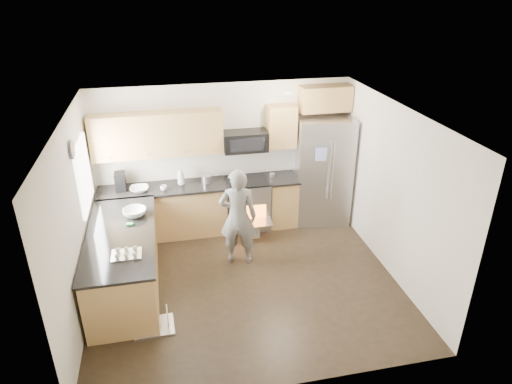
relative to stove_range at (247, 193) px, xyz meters
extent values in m
plane|color=black|center=(-0.35, -1.69, -0.68)|extent=(4.50, 4.50, 0.00)
cube|color=beige|center=(-0.35, 0.31, 0.62)|extent=(4.50, 0.04, 2.60)
cube|color=beige|center=(-0.35, -3.69, 0.62)|extent=(4.50, 0.04, 2.60)
cube|color=beige|center=(-2.60, -1.69, 0.62)|extent=(0.04, 4.00, 2.60)
cube|color=beige|center=(1.90, -1.69, 0.62)|extent=(0.04, 4.00, 2.60)
cube|color=white|center=(-0.35, -1.69, 1.92)|extent=(4.50, 4.00, 0.04)
cube|color=white|center=(-2.58, -0.69, 0.87)|extent=(0.04, 1.00, 1.00)
cylinder|color=#FFEBCC|center=(0.55, -0.59, 1.91)|extent=(0.14, 0.14, 0.02)
cylinder|color=#474754|center=(-2.57, -1.24, 1.47)|extent=(0.03, 0.26, 0.26)
cube|color=tan|center=(-1.48, 0.01, -0.24)|extent=(2.15, 0.60, 0.87)
cube|color=black|center=(-1.48, 0.00, 0.23)|extent=(2.19, 0.64, 0.04)
cube|color=tan|center=(0.65, 0.01, -0.24)|extent=(0.50, 0.60, 0.87)
cube|color=black|center=(0.65, 0.00, 0.23)|extent=(0.54, 0.64, 0.04)
cube|color=tan|center=(-1.47, 0.14, 1.15)|extent=(2.16, 0.33, 0.74)
cube|color=tan|center=(0.65, 0.14, 1.15)|extent=(0.50, 0.33, 0.74)
cube|color=tan|center=(1.43, 0.14, 1.60)|extent=(0.90, 0.33, 0.44)
imported|color=silver|center=(-1.85, -0.07, 0.29)|extent=(0.31, 0.31, 0.08)
imported|color=silver|center=(-1.15, 0.06, 0.40)|extent=(0.12, 0.12, 0.31)
imported|color=silver|center=(-1.45, -0.13, 0.29)|extent=(0.11, 0.11, 0.09)
cylinder|color=#B7B7BC|center=(-0.69, 0.07, 0.32)|extent=(0.20, 0.20, 0.14)
cube|color=black|center=(-2.15, 0.03, 0.41)|extent=(0.17, 0.21, 0.32)
cylinder|color=#B7B7BC|center=(0.47, 0.01, 0.29)|extent=(0.10, 0.10, 0.08)
cube|color=tan|center=(-2.10, -1.44, -0.24)|extent=(0.90, 2.30, 0.87)
cube|color=black|center=(-2.10, -1.44, 0.23)|extent=(0.96, 2.36, 0.04)
imported|color=white|center=(-1.91, -0.94, 0.30)|extent=(0.35, 0.35, 0.11)
cube|color=green|center=(-1.97, -1.22, 0.26)|extent=(0.09, 0.07, 0.03)
cube|color=#B7B7BC|center=(-1.99, -2.03, 0.29)|extent=(0.38, 0.29, 0.08)
cube|color=#B7B7BC|center=(0.00, -0.01, -0.23)|extent=(0.76, 0.62, 0.90)
cube|color=black|center=(0.00, -0.01, 0.24)|extent=(0.76, 0.60, 0.03)
cube|color=orange|center=(0.00, -0.33, -0.28)|extent=(0.56, 0.02, 0.34)
cube|color=#B7B7BC|center=(0.00, -0.49, -0.36)|extent=(0.70, 0.34, 0.03)
cube|color=silver|center=(0.00, -0.54, -0.50)|extent=(0.24, 0.03, 0.28)
cube|color=black|center=(0.00, 0.11, 0.94)|extent=(0.76, 0.40, 0.34)
cube|color=#B7B7BC|center=(1.42, 0.01, 0.32)|extent=(1.08, 0.90, 1.99)
cylinder|color=#B7B7BC|center=(1.39, -0.38, 0.46)|extent=(0.03, 0.03, 1.08)
cylinder|color=#B7B7BC|center=(1.45, -0.38, 0.46)|extent=(0.03, 0.03, 1.08)
cube|color=pink|center=(1.64, -0.38, 0.24)|extent=(0.26, 0.05, 0.32)
cube|color=#9BA6F8|center=(1.23, -0.38, 0.78)|extent=(0.19, 0.04, 0.24)
imported|color=slate|center=(-0.35, -1.10, 0.13)|extent=(0.66, 0.51, 1.61)
cube|color=#B7B7BC|center=(-1.72, -2.42, -0.66)|extent=(0.53, 0.43, 0.03)
cylinder|color=silver|center=(-1.91, -2.43, -0.50)|extent=(0.03, 0.29, 0.29)
cylinder|color=silver|center=(-1.78, -2.42, -0.50)|extent=(0.03, 0.29, 0.29)
cylinder|color=silver|center=(-1.66, -2.42, -0.50)|extent=(0.03, 0.29, 0.29)
cylinder|color=silver|center=(-1.54, -2.41, -0.50)|extent=(0.03, 0.29, 0.29)
camera|label=1|loc=(-1.37, -7.26, 3.56)|focal=32.00mm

